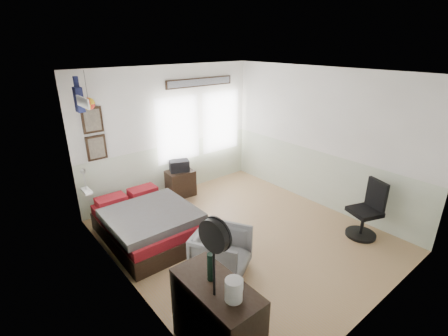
% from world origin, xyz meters
% --- Properties ---
extents(ground_plane, '(4.00, 4.50, 0.01)m').
position_xyz_m(ground_plane, '(0.00, 0.00, -0.01)').
color(ground_plane, '#AC834C').
extents(room_shell, '(4.02, 4.52, 2.71)m').
position_xyz_m(room_shell, '(-0.08, 0.19, 1.61)').
color(room_shell, silver).
rests_on(room_shell, ground_plane).
extents(wall_decor, '(3.55, 1.32, 1.44)m').
position_xyz_m(wall_decor, '(-1.10, 1.96, 2.10)').
color(wall_decor, black).
rests_on(wall_decor, room_shell).
extents(bed, '(1.35, 1.83, 0.58)m').
position_xyz_m(bed, '(-1.30, 0.97, 0.28)').
color(bed, black).
rests_on(bed, ground_plane).
extents(dresser, '(0.48, 1.00, 0.90)m').
position_xyz_m(dresser, '(-1.74, -1.47, 0.45)').
color(dresser, black).
rests_on(dresser, ground_plane).
extents(armchair, '(0.98, 0.99, 0.67)m').
position_xyz_m(armchair, '(-0.89, -0.50, 0.33)').
color(armchair, slate).
rests_on(armchair, ground_plane).
extents(nightstand, '(0.60, 0.50, 0.56)m').
position_xyz_m(nightstand, '(0.02, 2.03, 0.28)').
color(nightstand, black).
rests_on(nightstand, ground_plane).
extents(task_chair, '(0.57, 0.57, 1.01)m').
position_xyz_m(task_chair, '(1.60, -1.31, 0.41)').
color(task_chair, black).
rests_on(task_chair, ground_plane).
extents(kettle, '(0.19, 0.17, 0.22)m').
position_xyz_m(kettle, '(-1.74, -1.73, 1.01)').
color(kettle, silver).
rests_on(kettle, dresser).
extents(bottle, '(0.08, 0.08, 0.30)m').
position_xyz_m(bottle, '(-1.73, -1.38, 1.05)').
color(bottle, black).
rests_on(bottle, dresser).
extents(stand_fan, '(0.14, 0.33, 0.81)m').
position_xyz_m(stand_fan, '(-1.83, -1.56, 1.53)').
color(stand_fan, black).
rests_on(stand_fan, dresser).
extents(black_bag, '(0.47, 0.39, 0.23)m').
position_xyz_m(black_bag, '(0.02, 2.03, 0.68)').
color(black_bag, black).
rests_on(black_bag, nightstand).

